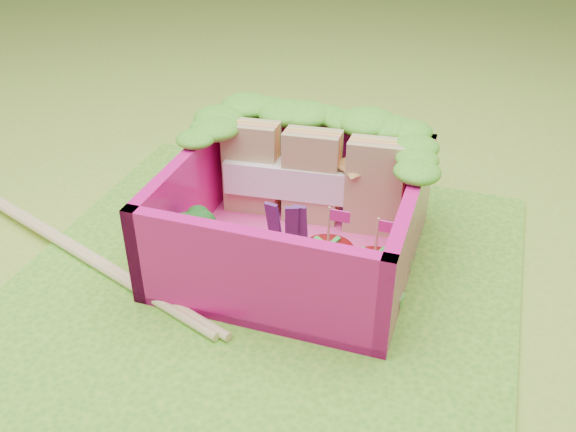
{
  "coord_description": "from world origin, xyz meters",
  "views": [
    {
      "loc": [
        0.97,
        -2.52,
        2.17
      ],
      "look_at": [
        0.04,
        0.27,
        0.28
      ],
      "focal_mm": 40.0,
      "sensor_mm": 36.0,
      "label": 1
    }
  ],
  "objects_px": {
    "sandwich_stack": "(313,178)",
    "chopsticks": "(89,257)",
    "broccoli": "(196,228)",
    "strawberry_left": "(327,269)",
    "bento_box": "(295,213)",
    "strawberry_right": "(373,277)"
  },
  "relations": [
    {
      "from": "bento_box",
      "to": "strawberry_left",
      "type": "distance_m",
      "value": 0.42
    },
    {
      "from": "bento_box",
      "to": "strawberry_left",
      "type": "bearing_deg",
      "value": -49.09
    },
    {
      "from": "bento_box",
      "to": "strawberry_left",
      "type": "height_order",
      "value": "strawberry_left"
    },
    {
      "from": "chopsticks",
      "to": "bento_box",
      "type": "bearing_deg",
      "value": 21.17
    },
    {
      "from": "strawberry_left",
      "to": "chopsticks",
      "type": "relative_size",
      "value": 0.25
    },
    {
      "from": "broccoli",
      "to": "chopsticks",
      "type": "bearing_deg",
      "value": -165.31
    },
    {
      "from": "strawberry_left",
      "to": "chopsticks",
      "type": "xyz_separation_m",
      "value": [
        -1.34,
        -0.1,
        -0.16
      ]
    },
    {
      "from": "broccoli",
      "to": "strawberry_left",
      "type": "xyz_separation_m",
      "value": [
        0.74,
        -0.06,
        -0.05
      ]
    },
    {
      "from": "sandwich_stack",
      "to": "broccoli",
      "type": "distance_m",
      "value": 0.75
    },
    {
      "from": "chopsticks",
      "to": "broccoli",
      "type": "bearing_deg",
      "value": 14.69
    },
    {
      "from": "chopsticks",
      "to": "strawberry_left",
      "type": "bearing_deg",
      "value": 4.29
    },
    {
      "from": "broccoli",
      "to": "strawberry_left",
      "type": "height_order",
      "value": "strawberry_left"
    },
    {
      "from": "sandwich_stack",
      "to": "chopsticks",
      "type": "height_order",
      "value": "sandwich_stack"
    },
    {
      "from": "bento_box",
      "to": "strawberry_right",
      "type": "relative_size",
      "value": 2.77
    },
    {
      "from": "strawberry_left",
      "to": "bento_box",
      "type": "bearing_deg",
      "value": 130.91
    },
    {
      "from": "broccoli",
      "to": "chopsticks",
      "type": "height_order",
      "value": "broccoli"
    },
    {
      "from": "bento_box",
      "to": "broccoli",
      "type": "xyz_separation_m",
      "value": [
        -0.47,
        -0.26,
        -0.03
      ]
    },
    {
      "from": "sandwich_stack",
      "to": "strawberry_left",
      "type": "xyz_separation_m",
      "value": [
        0.27,
        -0.64,
        -0.14
      ]
    },
    {
      "from": "sandwich_stack",
      "to": "broccoli",
      "type": "relative_size",
      "value": 3.37
    },
    {
      "from": "broccoli",
      "to": "strawberry_left",
      "type": "distance_m",
      "value": 0.74
    },
    {
      "from": "strawberry_right",
      "to": "chopsticks",
      "type": "relative_size",
      "value": 0.24
    },
    {
      "from": "strawberry_right",
      "to": "chopsticks",
      "type": "height_order",
      "value": "strawberry_right"
    }
  ]
}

